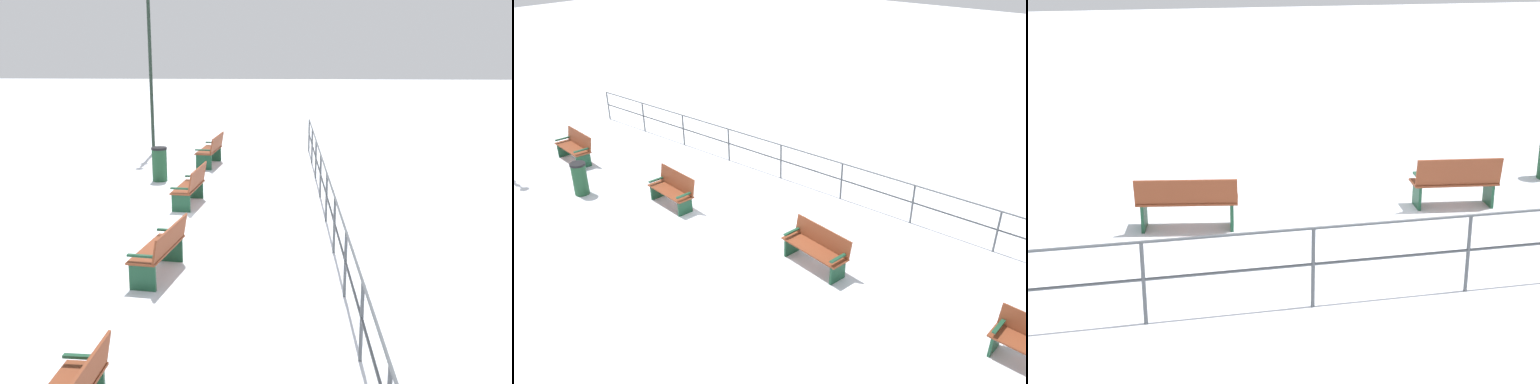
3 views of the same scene
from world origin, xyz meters
TOP-DOWN VIEW (x-y plane):
  - ground_plane at (0.00, 0.00)m, footprint 80.00×80.00m
  - bench_nearest at (-0.15, -6.91)m, footprint 0.77×1.59m
  - bench_second at (-0.12, -2.30)m, footprint 0.72×1.53m
  - bench_third at (-0.19, 2.32)m, footprint 0.82×1.68m
  - waterfront_railing at (-3.23, 0.00)m, footprint 0.05×18.87m
  - trash_bin at (1.07, -4.80)m, footprint 0.43×0.43m

SIDE VIEW (x-z plane):
  - ground_plane at x=0.00m, z-range 0.00..0.00m
  - bench_second at x=-0.12m, z-range 0.01..0.93m
  - trash_bin at x=1.07m, z-range 0.00..0.94m
  - bench_third at x=-0.19m, z-range 0.03..0.93m
  - bench_nearest at x=-0.15m, z-range 0.02..0.96m
  - waterfront_railing at x=-3.23m, z-range 0.19..1.28m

